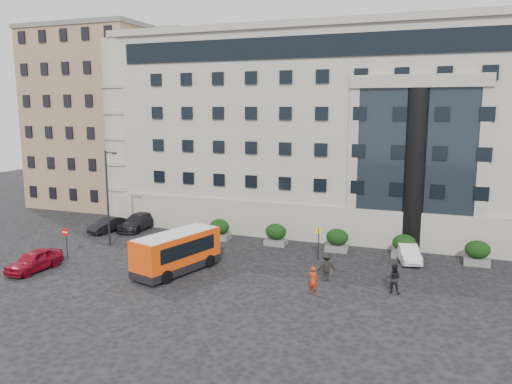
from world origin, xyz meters
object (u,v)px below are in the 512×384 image
red_truck (172,206)px  pedestrian_a (313,280)px  parked_car_b (108,225)px  parked_car_c (138,222)px  hedge_d (404,246)px  street_lamp (108,194)px  hedge_a (219,229)px  bus_stop_sign (318,238)px  hedge_e (477,253)px  hedge_b (276,234)px  minibus (177,250)px  hedge_c (337,240)px  no_entry_sign (66,236)px  pedestrian_b (394,278)px  parked_car_d (158,208)px  white_taxi (408,253)px  parked_car_a (34,260)px  pedestrian_c (326,267)px

red_truck → pedestrian_a: size_ratio=2.94×
parked_car_b → parked_car_c: size_ratio=0.78×
hedge_d → street_lamp: bearing=-168.5°
hedge_a → bus_stop_sign: bus_stop_sign is taller
hedge_e → red_truck: (-28.88, 5.82, 0.48)m
hedge_b → pedestrian_a: size_ratio=1.02×
hedge_a → minibus: 9.06m
hedge_c → street_lamp: street_lamp is taller
hedge_e → minibus: bearing=-155.8°
no_entry_sign → parked_car_c: (0.17, 9.59, -0.91)m
pedestrian_b → parked_car_d: bearing=-27.3°
hedge_a → parked_car_d: size_ratio=0.38×
minibus → white_taxi: size_ratio=1.80×
hedge_e → pedestrian_b: size_ratio=0.97×
hedge_a → hedge_b: (5.20, 0.00, 0.00)m
bus_stop_sign → white_taxi: bus_stop_sign is taller
hedge_a → parked_car_b: bearing=-174.7°
hedge_b → parked_car_a: size_ratio=0.42×
parked_car_a → parked_car_b: size_ratio=1.08×
no_entry_sign → red_truck: red_truck is taller
bus_stop_sign → pedestrian_a: bus_stop_sign is taller
pedestrian_a → red_truck: bearing=-31.0°
parked_car_d → pedestrian_b: (26.35, -15.55, 0.28)m
hedge_a → hedge_e: (20.80, 0.00, 0.00)m
hedge_d → pedestrian_c: size_ratio=0.94×
red_truck → white_taxi: 24.93m
hedge_a → parked_car_a: bearing=-126.0°
no_entry_sign → white_taxi: bearing=17.9°
bus_stop_sign → pedestrian_c: bus_stop_sign is taller
parked_car_d → pedestrian_c: size_ratio=2.45×
hedge_c → parked_car_b: bearing=-177.3°
pedestrian_b → pedestrian_c: 4.48m
parked_car_a → parked_car_c: size_ratio=0.85×
hedge_d → pedestrian_b: (-0.10, -7.94, 0.02)m
hedge_d → parked_car_b: (-26.55, -1.01, -0.27)m
no_entry_sign → bus_stop_sign: bearing=18.1°
minibus → parked_car_a: bearing=-145.5°
bus_stop_sign → hedge_c: bearing=72.2°
hedge_a → hedge_b: size_ratio=1.00×
hedge_a → white_taxi: bearing=-2.9°
bus_stop_sign → minibus: bearing=-144.6°
parked_car_b → pedestrian_a: size_ratio=2.23×
minibus → white_taxi: 17.27m
parked_car_d → white_taxi: size_ratio=1.21×
bus_stop_sign → no_entry_sign: bearing=-161.9°
hedge_d → bus_stop_sign: bus_stop_sign is taller
white_taxi → parked_car_c: bearing=161.2°
hedge_b → parked_car_d: (-16.05, 7.61, -0.26)m
minibus → hedge_a: bearing=110.9°
minibus → parked_car_d: (-11.63, 16.62, -0.89)m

